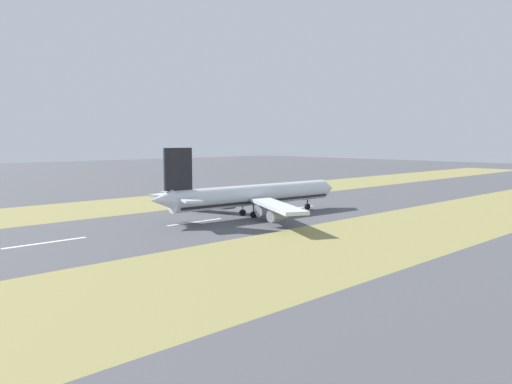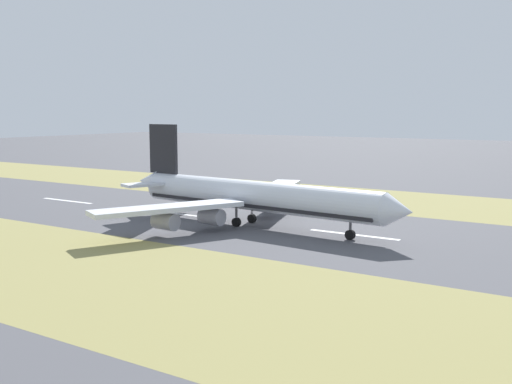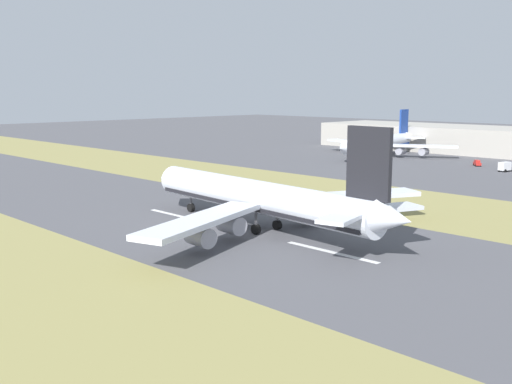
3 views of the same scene
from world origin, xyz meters
name	(u,v)px [view 1 (image 1 of 3)]	position (x,y,z in m)	size (l,w,h in m)	color
ground_plane	(242,216)	(0.00, 0.00, 0.00)	(800.00, 800.00, 0.00)	#4C4C51
grass_median_west	(159,202)	(-45.00, 0.00, 0.00)	(40.00, 600.00, 0.01)	olive
grass_median_east	(372,237)	(45.00, 0.00, 0.00)	(40.00, 600.00, 0.01)	olive
centreline_dash_near	(46,243)	(0.00, -57.10, 0.01)	(1.20, 18.00, 0.01)	silver
centreline_dash_mid	(195,222)	(0.00, -17.10, 0.01)	(1.20, 18.00, 0.01)	silver
centreline_dash_far	(294,208)	(0.00, 22.90, 0.01)	(1.20, 18.00, 0.01)	silver
airplane_main_jet	(251,196)	(2.78, 1.00, 6.02)	(63.96, 67.22, 20.20)	silver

